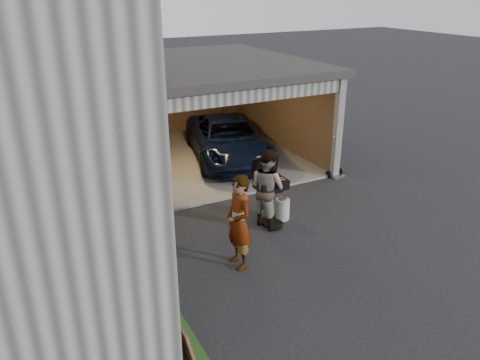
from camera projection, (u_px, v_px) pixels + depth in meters
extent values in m
plane|color=black|center=(285.00, 280.00, 8.37)|extent=(80.00, 80.00, 0.00)
cube|color=#193814|center=(188.00, 358.00, 6.57)|extent=(0.50, 8.00, 0.06)
cube|color=#605E59|center=(188.00, 160.00, 13.98)|extent=(6.50, 6.00, 0.06)
cube|color=#443820|center=(154.00, 97.00, 15.86)|extent=(6.50, 0.15, 2.70)
cube|color=#443820|center=(280.00, 105.00, 14.83)|extent=(0.15, 6.00, 2.70)
cube|color=#443820|center=(72.00, 132.00, 12.11)|extent=(0.15, 6.00, 2.70)
cube|color=#2D2B28|center=(184.00, 66.00, 12.91)|extent=(6.80, 6.30, 0.20)
cube|color=#474744|center=(231.00, 97.00, 10.64)|extent=(6.50, 0.16, 0.36)
cube|color=#BDB7AD|center=(209.00, 83.00, 11.59)|extent=(6.00, 2.40, 0.06)
cube|color=#474744|center=(338.00, 128.00, 12.41)|extent=(0.20, 0.18, 2.70)
cube|color=brown|center=(85.00, 143.00, 14.58)|extent=(0.60, 0.50, 0.50)
cube|color=brown|center=(83.00, 128.00, 14.40)|extent=(0.50, 0.45, 0.45)
cube|color=brown|center=(230.00, 122.00, 16.62)|extent=(0.55, 0.50, 0.60)
cube|color=#54281D|center=(227.00, 95.00, 16.86)|extent=(0.24, 0.43, 2.20)
imported|color=black|center=(228.00, 141.00, 13.81)|extent=(3.00, 4.73, 1.22)
imported|color=#ADBFD9|center=(239.00, 222.00, 8.47)|extent=(0.45, 0.67, 1.81)
imported|color=#4C321E|center=(268.00, 188.00, 9.98)|extent=(0.84, 0.98, 1.74)
cube|color=black|center=(270.00, 221.00, 10.38)|extent=(0.42, 0.42, 0.05)
cylinder|color=black|center=(271.00, 204.00, 10.21)|extent=(0.07, 0.07, 0.84)
cube|color=black|center=(271.00, 184.00, 10.03)|extent=(0.66, 0.46, 0.20)
cube|color=#59595B|center=(271.00, 180.00, 9.99)|extent=(0.60, 0.40, 0.01)
cube|color=black|center=(265.00, 166.00, 10.14)|extent=(0.66, 0.12, 0.46)
cylinder|color=#BABAB6|center=(282.00, 209.00, 10.46)|extent=(0.42, 0.42, 0.48)
cube|color=#54281D|center=(184.00, 342.00, 6.29)|extent=(0.22, 0.79, 0.87)
cube|color=slate|center=(337.00, 177.00, 12.80)|extent=(0.41, 0.29, 0.04)
cylinder|color=black|center=(329.00, 174.00, 12.76)|extent=(0.07, 0.20, 0.20)
cylinder|color=black|center=(340.00, 171.00, 12.99)|extent=(0.07, 0.20, 0.20)
cylinder|color=slate|center=(331.00, 157.00, 12.59)|extent=(0.03, 0.03, 1.15)
cylinder|color=slate|center=(340.00, 154.00, 12.77)|extent=(0.03, 0.03, 1.15)
cylinder|color=slate|center=(337.00, 136.00, 12.47)|extent=(0.33, 0.08, 0.03)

